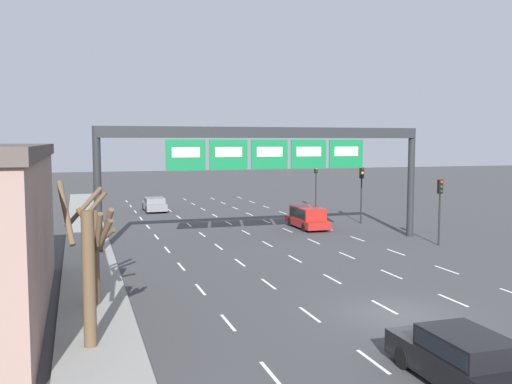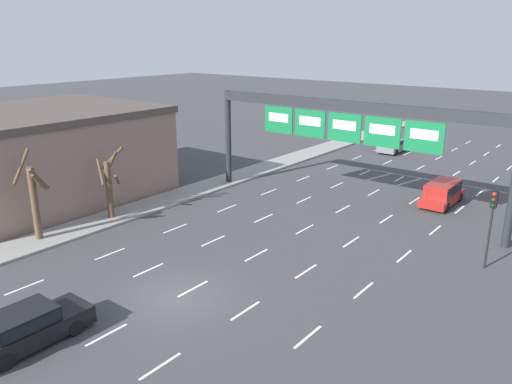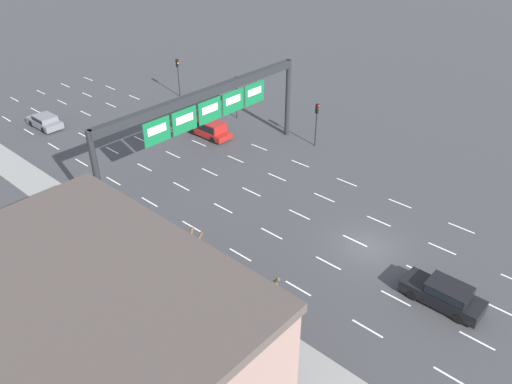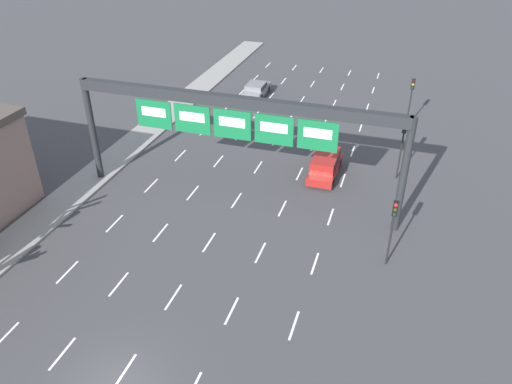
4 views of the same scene
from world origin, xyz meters
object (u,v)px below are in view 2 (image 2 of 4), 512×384
Objects in this scene: car_grey at (393,145)px; tree_bare_closest at (34,197)px; car_black at (27,326)px; traffic_light_mid_block at (492,213)px; sign_gantry at (347,121)px; tree_bare_second at (110,183)px; suv_red at (443,192)px.

tree_bare_closest reaches higher than car_grey.
tree_bare_closest is (-9.69, 5.90, 1.95)m from car_black.
car_black is at bearing -123.73° from traffic_light_mid_block.
car_black is (-1.85, -22.18, -5.46)m from sign_gantry.
sign_gantry is 16.37m from tree_bare_second.
traffic_light_mid_block is at bearing -19.19° from sign_gantry.
tree_bare_second is at bearing 87.10° from tree_bare_closest.
tree_bare_second is at bearing -101.76° from car_grey.
tree_bare_closest is (-6.72, -36.10, 2.05)m from car_grey.
suv_red is 0.91× the size of tree_bare_closest.
car_grey is at bearing 123.13° from traffic_light_mid_block.
tree_bare_second is (-16.41, -16.82, 1.54)m from suv_red.
sign_gantry is 4.64× the size of tree_bare_second.
suv_red is (5.13, 5.59, -5.35)m from sign_gantry.
suv_red is (6.98, 27.77, 0.11)m from car_black.
tree_bare_closest is at bearing -92.90° from tree_bare_second.
car_black is at bearing -104.11° from suv_red.
car_grey is 28.14m from traffic_light_mid_block.
sign_gantry is 4.48× the size of suv_red.
car_grey is 0.80× the size of tree_bare_closest.
tree_bare_second is (-6.47, -31.05, 1.75)m from car_grey.
car_black is at bearing -31.35° from tree_bare_closest.
car_grey is at bearing 79.45° from tree_bare_closest.
sign_gantry is 4.56× the size of car_black.
suv_red is at bearing 120.19° from traffic_light_mid_block.
suv_red is at bearing -55.05° from car_grey.
car_black is 22.38m from traffic_light_mid_block.
suv_red is 1.04× the size of tree_bare_second.
traffic_light_mid_block is at bearing 29.78° from tree_bare_closest.
tree_bare_second reaches higher than traffic_light_mid_block.
sign_gantry is at bearing 44.87° from tree_bare_second.
sign_gantry reaches higher than car_black.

